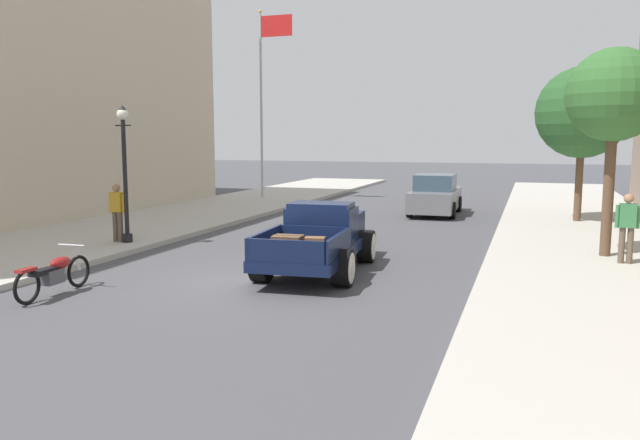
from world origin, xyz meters
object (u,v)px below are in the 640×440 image
object	(u,v)px
hotrod_truck_navy	(321,238)
car_background_grey	(435,196)
street_lamp_near	(125,163)
flagpole	(265,84)
street_tree_second	(583,113)
street_tree_nearest	(614,97)
pedestrian_sidewalk_right	(627,224)
motorcycle_parked	(54,273)
pedestrian_sidewalk_left	(117,209)

from	to	relation	value
hotrod_truck_navy	car_background_grey	size ratio (longest dim) A/B	1.16
street_lamp_near	flagpole	size ratio (longest dim) A/B	0.42
flagpole	street_tree_second	xyz separation A→B (m)	(14.21, -4.68, -1.79)
hotrod_truck_navy	street_tree_nearest	world-z (taller)	street_tree_nearest
street_tree_nearest	pedestrian_sidewalk_right	bearing A→B (deg)	-69.44
pedestrian_sidewalk_right	flagpole	distance (m)	19.97
flagpole	street_tree_second	distance (m)	15.07
flagpole	street_tree_nearest	xyz separation A→B (m)	(14.43, -11.69, -1.68)
flagpole	street_tree_second	size ratio (longest dim) A/B	1.68
motorcycle_parked	car_background_grey	bearing A→B (deg)	71.89
pedestrian_sidewalk_left	street_lamp_near	bearing A→B (deg)	1.92
pedestrian_sidewalk_left	flagpole	xyz separation A→B (m)	(-1.49, 13.85, 4.68)
pedestrian_sidewalk_left	street_tree_second	bearing A→B (deg)	35.80
pedestrian_sidewalk_left	pedestrian_sidewalk_right	distance (m)	13.34
street_tree_nearest	flagpole	bearing A→B (deg)	141.00
pedestrian_sidewalk_right	street_tree_nearest	size ratio (longest dim) A/B	0.32
street_lamp_near	pedestrian_sidewalk_right	bearing A→B (deg)	5.46
pedestrian_sidewalk_right	flagpole	bearing A→B (deg)	139.54
pedestrian_sidewalk_left	street_tree_second	xyz separation A→B (m)	(12.72, 9.18, 2.89)
motorcycle_parked	pedestrian_sidewalk_left	bearing A→B (deg)	114.34
car_background_grey	street_tree_nearest	bearing A→B (deg)	-56.96
street_lamp_near	street_tree_second	distance (m)	15.52
flagpole	pedestrian_sidewalk_right	bearing A→B (deg)	-40.46
flagpole	street_tree_nearest	world-z (taller)	flagpole
pedestrian_sidewalk_right	car_background_grey	bearing A→B (deg)	121.95
pedestrian_sidewalk_right	flagpole	xyz separation A→B (m)	(-14.77, 12.60, 4.68)
street_tree_second	street_lamp_near	bearing A→B (deg)	-143.57
car_background_grey	flagpole	world-z (taller)	flagpole
motorcycle_parked	street_lamp_near	distance (m)	5.80
hotrod_truck_navy	flagpole	xyz separation A→B (m)	(-7.95, 14.87, 5.02)
street_tree_nearest	street_tree_second	xyz separation A→B (m)	(-0.22, 7.01, -0.11)
car_background_grey	flagpole	bearing A→B (deg)	160.16
street_lamp_near	street_tree_nearest	bearing A→B (deg)	9.69
pedestrian_sidewalk_left	street_tree_nearest	world-z (taller)	street_tree_nearest
street_lamp_near	street_tree_nearest	world-z (taller)	street_tree_nearest
pedestrian_sidewalk_left	pedestrian_sidewalk_right	world-z (taller)	same
hotrod_truck_navy	flagpole	world-z (taller)	flagpole
motorcycle_parked	street_lamp_near	size ratio (longest dim) A/B	0.55
street_lamp_near	flagpole	bearing A→B (deg)	97.38
pedestrian_sidewalk_left	pedestrian_sidewalk_right	xyz separation A→B (m)	(13.28, 1.25, 0.00)
car_background_grey	street_lamp_near	xyz separation A→B (m)	(-7.13, -10.62, 1.62)
pedestrian_sidewalk_left	street_tree_second	size ratio (longest dim) A/B	0.30
motorcycle_parked	car_background_grey	xyz separation A→B (m)	(5.14, 15.71, 0.33)
motorcycle_parked	flagpole	distance (m)	20.03
car_background_grey	street_tree_second	bearing A→B (deg)	-15.40
street_tree_nearest	street_tree_second	world-z (taller)	street_tree_second
pedestrian_sidewalk_right	street_tree_second	bearing A→B (deg)	94.05
flagpole	street_lamp_near	bearing A→B (deg)	-82.62
car_background_grey	hotrod_truck_navy	bearing A→B (deg)	-94.77
pedestrian_sidewalk_right	street_lamp_near	size ratio (longest dim) A/B	0.43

